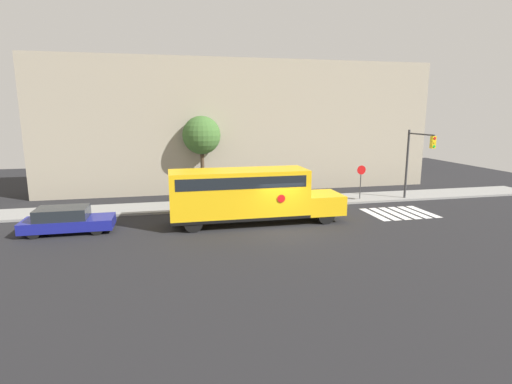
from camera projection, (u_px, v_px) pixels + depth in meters
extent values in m
plane|color=black|center=(284.00, 230.00, 21.83)|extent=(60.00, 60.00, 0.00)
cube|color=gray|center=(258.00, 203.00, 28.04)|extent=(44.00, 3.00, 0.15)
cube|color=#9E937F|center=(241.00, 126.00, 33.26)|extent=(32.00, 4.00, 10.45)
cube|color=white|center=(374.00, 214.00, 25.14)|extent=(0.50, 3.20, 0.01)
cube|color=white|center=(384.00, 214.00, 25.29)|extent=(0.50, 3.20, 0.01)
cube|color=white|center=(394.00, 213.00, 25.44)|extent=(0.50, 3.20, 0.01)
cube|color=white|center=(404.00, 213.00, 25.59)|extent=(0.50, 3.20, 0.01)
cube|color=white|center=(414.00, 212.00, 25.74)|extent=(0.50, 3.20, 0.01)
cube|color=white|center=(423.00, 211.00, 25.89)|extent=(0.50, 3.20, 0.01)
cube|color=yellow|center=(239.00, 193.00, 22.69)|extent=(7.77, 2.50, 2.69)
cube|color=yellow|center=(321.00, 203.00, 23.91)|extent=(2.22, 2.50, 1.12)
cube|color=black|center=(239.00, 215.00, 22.93)|extent=(7.77, 2.54, 0.16)
cube|color=black|center=(239.00, 180.00, 22.53)|extent=(7.15, 2.53, 0.64)
cylinder|color=red|center=(281.00, 199.00, 21.94)|extent=(0.44, 0.02, 0.44)
cylinder|color=black|center=(313.00, 207.00, 25.02)|extent=(1.00, 0.30, 1.00)
cylinder|color=black|center=(326.00, 215.00, 22.95)|extent=(1.00, 0.30, 1.00)
cylinder|color=black|center=(191.00, 213.00, 23.40)|extent=(1.00, 0.30, 1.00)
cylinder|color=black|center=(193.00, 223.00, 21.33)|extent=(1.00, 0.30, 1.00)
cube|color=navy|center=(69.00, 223.00, 21.31)|extent=(4.60, 1.88, 0.55)
cube|color=#1E2328|center=(62.00, 213.00, 21.14)|extent=(2.58, 1.73, 0.60)
cylinder|color=black|center=(102.00, 221.00, 22.45)|extent=(0.64, 0.22, 0.64)
cylinder|color=black|center=(97.00, 229.00, 20.88)|extent=(0.64, 0.22, 0.64)
cylinder|color=black|center=(43.00, 224.00, 21.80)|extent=(0.64, 0.22, 0.64)
cylinder|color=black|center=(33.00, 233.00, 20.23)|extent=(0.64, 0.22, 0.64)
cylinder|color=#38383A|center=(360.00, 185.00, 28.87)|extent=(0.07, 0.07, 2.30)
cylinder|color=red|center=(361.00, 170.00, 28.61)|extent=(0.65, 0.03, 0.65)
cylinder|color=#38383A|center=(407.00, 165.00, 28.97)|extent=(0.16, 0.16, 5.11)
cylinder|color=#38383A|center=(421.00, 134.00, 27.18)|extent=(0.10, 2.82, 0.10)
cube|color=yellow|center=(433.00, 142.00, 26.01)|extent=(0.28, 0.28, 0.80)
cylinder|color=red|center=(435.00, 138.00, 25.82)|extent=(0.18, 0.02, 0.18)
cylinder|color=#EAB214|center=(434.00, 142.00, 25.87)|extent=(0.18, 0.02, 0.18)
cylinder|color=green|center=(434.00, 146.00, 25.92)|extent=(0.18, 0.02, 0.18)
cylinder|color=#423323|center=(203.00, 171.00, 30.62)|extent=(0.29, 0.29, 3.78)
sphere|color=#3D662D|center=(202.00, 135.00, 30.08)|extent=(2.88, 2.88, 2.88)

